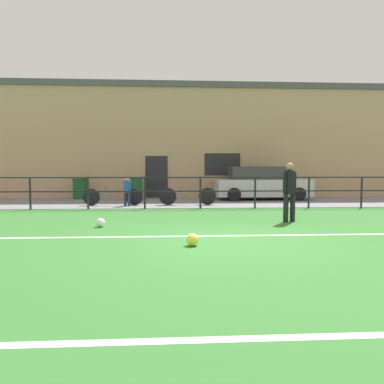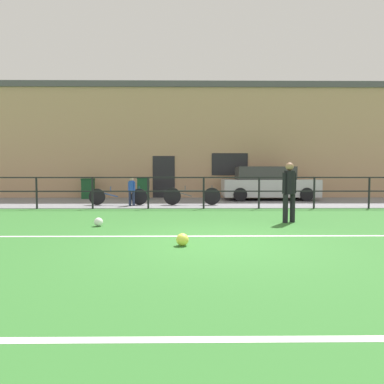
% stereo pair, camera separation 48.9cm
% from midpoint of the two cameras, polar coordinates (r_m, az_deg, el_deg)
% --- Properties ---
extents(ground, '(60.00, 44.00, 0.04)m').
position_cam_midpoint_polar(ground, '(6.85, 3.45, -8.29)').
color(ground, '#33702D').
extents(field_line_touchline, '(36.00, 0.11, 0.00)m').
position_cam_midpoint_polar(field_line_touchline, '(7.50, 2.85, -7.09)').
color(field_line_touchline, white).
rests_on(field_line_touchline, ground).
extents(field_line_hash, '(36.00, 0.11, 0.00)m').
position_cam_midpoint_polar(field_line_hash, '(3.21, 12.30, -22.00)').
color(field_line_hash, white).
rests_on(field_line_hash, ground).
extents(pavement_strip, '(48.00, 5.00, 0.02)m').
position_cam_midpoint_polar(pavement_strip, '(15.24, -0.33, -1.66)').
color(pavement_strip, slate).
rests_on(pavement_strip, ground).
extents(perimeter_fence, '(36.07, 0.07, 1.15)m').
position_cam_midpoint_polar(perimeter_fence, '(12.70, 0.26, 0.65)').
color(perimeter_fence, black).
rests_on(perimeter_fence, ground).
extents(clubhouse_facade, '(28.00, 2.56, 5.79)m').
position_cam_midpoint_polar(clubhouse_facade, '(18.94, -0.92, 8.12)').
color(clubhouse_facade, tan).
rests_on(clubhouse_facade, ground).
extents(player_goalkeeper, '(0.41, 0.28, 1.59)m').
position_cam_midpoint_polar(player_goalkeeper, '(9.72, 14.11, 0.58)').
color(player_goalkeeper, black).
rests_on(player_goalkeeper, ground).
extents(soccer_ball_match, '(0.23, 0.23, 0.23)m').
position_cam_midpoint_polar(soccer_ball_match, '(6.50, -2.10, -7.71)').
color(soccer_ball_match, '#E5E04C').
rests_on(soccer_ball_match, ground).
extents(soccer_ball_spare, '(0.22, 0.22, 0.22)m').
position_cam_midpoint_polar(soccer_ball_spare, '(8.98, -16.10, -4.78)').
color(soccer_ball_spare, white).
rests_on(soccer_ball_spare, ground).
extents(spectator_child, '(0.29, 0.19, 1.11)m').
position_cam_midpoint_polar(spectator_child, '(13.75, -11.47, 0.40)').
color(spectator_child, '#232D4C').
rests_on(spectator_child, pavement_strip).
extents(parked_car_red, '(4.33, 1.78, 1.54)m').
position_cam_midpoint_polar(parked_car_red, '(16.76, 10.28, 1.29)').
color(parked_car_red, '#B7B7BC').
rests_on(parked_car_red, pavement_strip).
extents(bicycle_parked_0, '(2.31, 0.04, 0.74)m').
position_cam_midpoint_polar(bicycle_parked_0, '(14.13, -13.64, -0.74)').
color(bicycle_parked_0, black).
rests_on(bicycle_parked_0, pavement_strip).
extents(bicycle_parked_1, '(2.25, 0.04, 0.77)m').
position_cam_midpoint_polar(bicycle_parked_1, '(13.90, -1.72, -0.65)').
color(bicycle_parked_1, black).
rests_on(bicycle_parked_1, pavement_strip).
extents(trash_bin_0, '(0.57, 0.48, 0.98)m').
position_cam_midpoint_polar(trash_bin_0, '(17.66, -18.44, 0.51)').
color(trash_bin_0, '#194C28').
rests_on(trash_bin_0, pavement_strip).
extents(trash_bin_1, '(0.55, 0.47, 1.05)m').
position_cam_midpoint_polar(trash_bin_1, '(16.58, -9.77, 0.58)').
color(trash_bin_1, '#194C28').
rests_on(trash_bin_1, pavement_strip).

